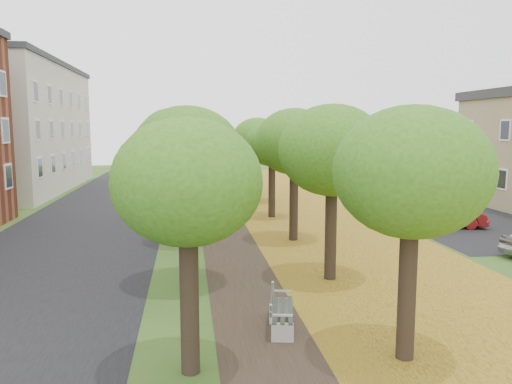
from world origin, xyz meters
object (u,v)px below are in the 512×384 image
object	(u,v)px
bench	(280,310)
car_white	(417,206)
car_red	(444,214)
car_grey	(420,205)

from	to	relation	value
bench	car_white	world-z (taller)	car_white
car_red	car_grey	xyz separation A→B (m)	(0.00, 2.64, 0.05)
car_grey	car_white	bearing A→B (deg)	-7.98
bench	car_red	size ratio (longest dim) A/B	0.49
car_red	car_white	world-z (taller)	car_red
car_red	car_grey	world-z (taller)	car_grey
car_grey	car_white	size ratio (longest dim) A/B	1.09
bench	car_grey	world-z (taller)	car_grey
bench	car_red	bearing A→B (deg)	-31.42
car_red	bench	bearing A→B (deg)	150.49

